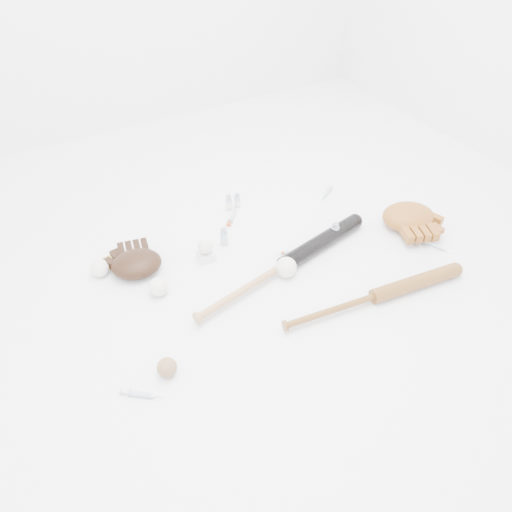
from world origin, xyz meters
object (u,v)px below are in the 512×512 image
bat_wood (375,296)px  pedestal (206,256)px  bat_dark (284,265)px  glove_dark (136,264)px

bat_wood → pedestal: (-0.44, 0.53, -0.01)m
bat_dark → glove_dark: size_ratio=3.89×
glove_dark → pedestal: size_ratio=3.70×
bat_dark → bat_wood: 0.37m
bat_wood → bat_dark: bearing=129.3°
glove_dark → pedestal: 0.28m
glove_dark → bat_dark: bearing=-17.8°
bat_wood → pedestal: bat_wood is taller
bat_dark → bat_wood: bat_dark is taller
bat_wood → glove_dark: (-0.71, 0.60, 0.01)m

